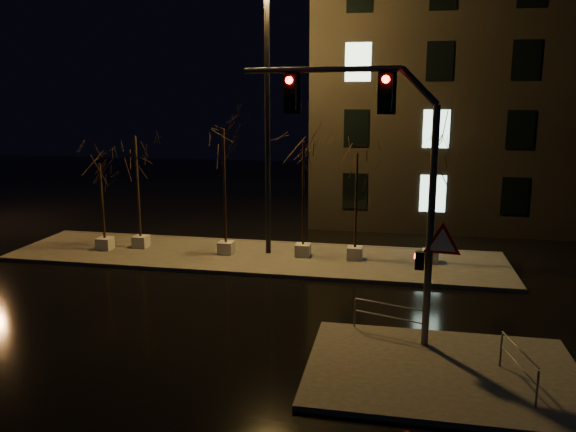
# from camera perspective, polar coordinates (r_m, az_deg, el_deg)

# --- Properties ---
(ground) EXTENTS (90.00, 90.00, 0.00)m
(ground) POSITION_cam_1_polar(r_m,az_deg,el_deg) (19.77, -7.89, -9.04)
(ground) COLOR black
(ground) RESTS_ON ground
(median) EXTENTS (22.00, 5.00, 0.15)m
(median) POSITION_cam_1_polar(r_m,az_deg,el_deg) (25.20, -3.49, -4.13)
(median) COLOR #403E39
(median) RESTS_ON ground
(sidewalk_corner) EXTENTS (7.00, 5.00, 0.15)m
(sidewalk_corner) POSITION_cam_1_polar(r_m,az_deg,el_deg) (15.63, 15.40, -14.98)
(sidewalk_corner) COLOR #403E39
(sidewalk_corner) RESTS_ON ground
(building) EXTENTS (25.00, 12.00, 15.00)m
(building) POSITION_cam_1_polar(r_m,az_deg,el_deg) (36.29, 24.09, 11.65)
(building) COLOR black
(building) RESTS_ON ground
(tree_0) EXTENTS (1.80, 1.80, 4.09)m
(tree_0) POSITION_cam_1_polar(r_m,az_deg,el_deg) (26.79, -18.48, 3.20)
(tree_0) COLOR #BBB6AE
(tree_0) RESTS_ON median
(tree_1) EXTENTS (1.80, 1.80, 5.35)m
(tree_1) POSITION_cam_1_polar(r_m,az_deg,el_deg) (26.55, -15.15, 5.40)
(tree_1) COLOR #BBB6AE
(tree_1) RESTS_ON median
(tree_2) EXTENTS (1.80, 1.80, 5.74)m
(tree_2) POSITION_cam_1_polar(r_m,az_deg,el_deg) (24.67, -6.54, 5.96)
(tree_2) COLOR #BBB6AE
(tree_2) RESTS_ON median
(tree_3) EXTENTS (1.80, 1.80, 5.21)m
(tree_3) POSITION_cam_1_polar(r_m,az_deg,el_deg) (24.18, 1.58, 4.96)
(tree_3) COLOR #BBB6AE
(tree_3) RESTS_ON median
(tree_4) EXTENTS (1.80, 1.80, 4.73)m
(tree_4) POSITION_cam_1_polar(r_m,az_deg,el_deg) (23.91, 6.99, 3.92)
(tree_4) COLOR #BBB6AE
(tree_4) RESTS_ON median
(tree_5) EXTENTS (1.80, 1.80, 5.72)m
(tree_5) POSITION_cam_1_polar(r_m,az_deg,el_deg) (23.93, 14.74, 5.42)
(tree_5) COLOR #BBB6AE
(tree_5) RESTS_ON median
(traffic_signal_mast) EXTENTS (6.28, 0.95, 7.72)m
(traffic_signal_mast) POSITION_cam_1_polar(r_m,az_deg,el_deg) (15.64, 10.00, 5.08)
(traffic_signal_mast) COLOR #55575C
(traffic_signal_mast) RESTS_ON sidewalk_corner
(streetlight_main) EXTENTS (2.88, 0.77, 11.50)m
(streetlight_main) POSITION_cam_1_polar(r_m,az_deg,el_deg) (24.54, -2.12, 11.34)
(streetlight_main) COLOR black
(streetlight_main) RESTS_ON median
(guard_rail_a) EXTENTS (2.05, 0.72, 0.93)m
(guard_rail_a) POSITION_cam_1_polar(r_m,az_deg,el_deg) (17.12, 10.09, -9.78)
(guard_rail_a) COLOR #55575C
(guard_rail_a) RESTS_ON sidewalk_corner
(guard_rail_b) EXTENTS (0.50, 2.02, 0.98)m
(guard_rail_b) POSITION_cam_1_polar(r_m,az_deg,el_deg) (15.10, 22.36, -13.51)
(guard_rail_b) COLOR #55575C
(guard_rail_b) RESTS_ON sidewalk_corner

